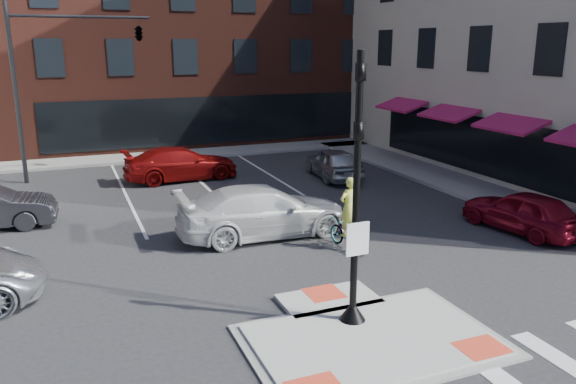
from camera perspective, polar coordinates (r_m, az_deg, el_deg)
name	(u,v)px	position (r m, az deg, el deg)	size (l,w,h in m)	color
ground	(361,332)	(12.98, 7.40, -13.92)	(120.00, 120.00, 0.00)	#28282B
refuge_island	(367,335)	(12.76, 7.99, -14.22)	(5.40, 4.65, 0.13)	gray
sidewalk_e	(462,184)	(26.55, 17.28, 0.76)	(3.00, 24.00, 0.15)	gray
sidewalk_n	(223,151)	(33.59, -6.59, 4.17)	(26.00, 3.00, 0.15)	gray
building_n	(182,21)	(42.77, -10.68, 16.68)	(24.40, 18.40, 15.50)	#522319
building_far_left	(74,57)	(61.89, -20.95, 12.73)	(10.00, 12.00, 10.00)	slate
building_far_right	(196,46)	(65.53, -9.32, 14.42)	(12.00, 12.00, 12.00)	brown
signal_pole	(355,226)	(12.36, 6.86, -3.48)	(0.60, 0.60, 5.98)	black
mast_arm_signal	(107,44)	(27.94, -17.94, 14.10)	(6.10, 2.24, 8.00)	black
red_sedan	(523,211)	(20.64, 22.75, -1.81)	(1.70, 4.23, 1.44)	maroon
white_pickup	(264,211)	(18.66, -2.48, -1.94)	(2.35, 5.79, 1.68)	silver
bg_car_silver	(334,163)	(26.81, 4.69, 2.96)	(1.73, 4.31, 1.47)	#A1A4A8
bg_car_red	(181,164)	(26.89, -10.81, 2.86)	(2.15, 5.30, 1.54)	maroon
cyclist	(349,225)	(17.48, 6.18, -3.39)	(0.95, 1.94, 2.31)	#3F3F44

